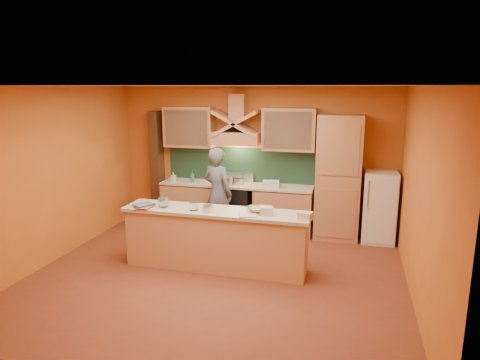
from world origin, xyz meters
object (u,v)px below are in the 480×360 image
(stove, at_px, (236,207))
(mixing_bowl, at_px, (258,210))
(fridge, at_px, (379,207))
(person, at_px, (218,193))
(kitchen_scale, at_px, (208,209))

(stove, distance_m, mixing_bowl, 2.10)
(fridge, distance_m, person, 2.96)
(kitchen_scale, bearing_deg, fridge, 42.86)
(stove, height_order, fridge, fridge)
(stove, distance_m, person, 0.71)
(mixing_bowl, bearing_deg, person, 128.99)
(fridge, bearing_deg, kitchen_scale, -141.21)
(fridge, height_order, kitchen_scale, fridge)
(stove, xyz_separation_m, mixing_bowl, (0.84, -1.84, 0.53))
(stove, xyz_separation_m, person, (-0.20, -0.55, 0.40))
(person, height_order, kitchen_scale, person)
(kitchen_scale, bearing_deg, mixing_bowl, 21.33)
(person, bearing_deg, stove, -86.92)
(fridge, bearing_deg, person, -169.25)
(person, relative_size, mixing_bowl, 5.51)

